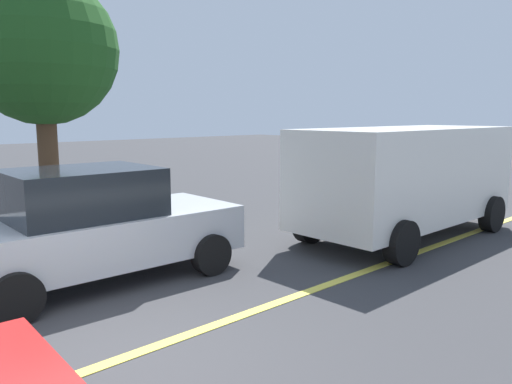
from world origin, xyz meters
The scene contains 5 objects.
ground_plane centered at (0.00, 0.00, 0.00)m, with size 80.00×80.00×0.00m, color #38383A.
lane_marking_centre centered at (3.00, 0.00, 0.01)m, with size 28.00×0.16×0.01m, color #E0D14C.
white_van centered at (6.95, 0.81, 1.27)m, with size 5.21×2.27×2.20m.
car_silver_mid_road centered at (1.14, 2.49, 0.84)m, with size 4.24×2.11×1.70m.
tree_left_verge centered at (1.90, 6.09, 3.71)m, with size 3.02×3.02×5.26m.
Camera 1 is at (-2.04, -4.45, 2.47)m, focal length 35.38 mm.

